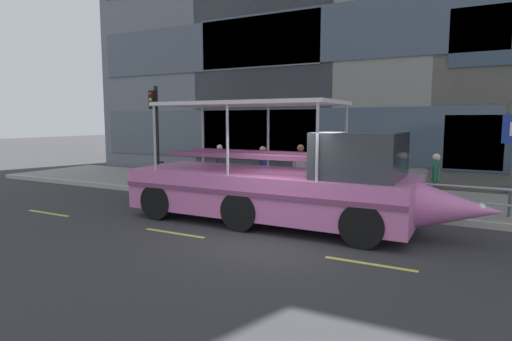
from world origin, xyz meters
TOP-DOWN VIEW (x-y plane):
  - ground_plane at (0.00, 0.00)m, footprint 120.00×120.00m
  - sidewalk at (0.00, 5.60)m, footprint 32.00×4.80m
  - curb_edge at (0.00, 3.11)m, footprint 32.00×0.18m
  - lane_centreline at (-0.00, -1.06)m, footprint 25.80×0.12m
  - curb_guardrail at (-0.41, 3.45)m, footprint 11.48×0.09m
  - traffic_light_pole at (-7.37, 3.99)m, footprint 0.24×0.46m
  - leaned_bicycle at (-6.88, 3.95)m, footprint 1.74×0.46m
  - duck_tour_boat at (-0.33, 1.10)m, footprint 9.62×2.69m
  - pedestrian_near_bow at (3.04, 4.38)m, footprint 0.22×0.47m
  - pedestrian_mid_left at (-1.33, 4.51)m, footprint 0.46×0.32m
  - pedestrian_mid_right at (-2.68, 4.27)m, footprint 0.23×0.49m
  - pedestrian_near_stern at (-4.99, 5.02)m, footprint 0.23×0.47m

SIDE VIEW (x-z plane):
  - ground_plane at x=0.00m, z-range 0.00..0.00m
  - lane_centreline at x=0.00m, z-range 0.00..0.01m
  - sidewalk at x=0.00m, z-range 0.00..0.18m
  - curb_edge at x=0.00m, z-range 0.00..0.18m
  - leaned_bicycle at x=-6.88m, z-range 0.08..1.04m
  - curb_guardrail at x=-0.41m, z-range 0.34..1.19m
  - duck_tour_boat at x=-0.33m, z-range -0.56..2.71m
  - pedestrian_near_bow at x=3.04m, z-range 0.35..1.97m
  - pedestrian_near_stern at x=-4.99m, z-range 0.35..1.99m
  - pedestrian_mid_right at x=-2.68m, z-range 0.35..2.04m
  - pedestrian_mid_left at x=-1.33m, z-range 0.36..2.13m
  - traffic_light_pole at x=-7.37m, z-range 0.60..4.56m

